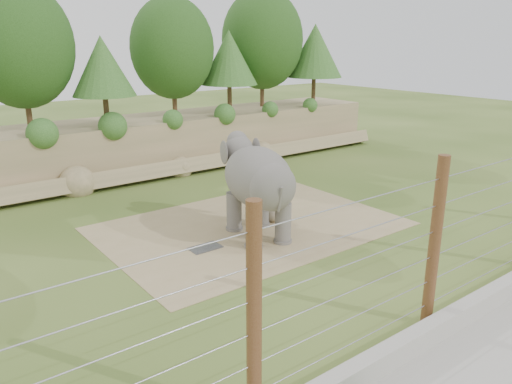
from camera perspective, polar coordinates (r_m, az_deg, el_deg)
ground at (r=15.17m, az=4.63°, el=-7.56°), size 90.00×90.00×0.00m
back_embankment at (r=25.02m, az=-14.17°, el=11.20°), size 30.00×5.52×8.77m
dirt_patch at (r=17.60m, az=-0.68°, el=-3.90°), size 10.00×7.00×0.02m
drain_grate at (r=15.85m, az=-5.82°, el=-6.35°), size 1.00×0.60×0.03m
elephant at (r=16.23m, az=0.21°, el=0.15°), size 2.55×4.20×3.17m
stone_ball at (r=17.91m, az=1.98°, el=-2.40°), size 0.64×0.64×0.64m
retaining_wall at (r=12.26m, az=20.90°, el=-13.81°), size 26.00×0.35×0.50m
barrier_fence at (r=11.73m, az=19.75°, el=-5.57°), size 20.26×0.26×4.00m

